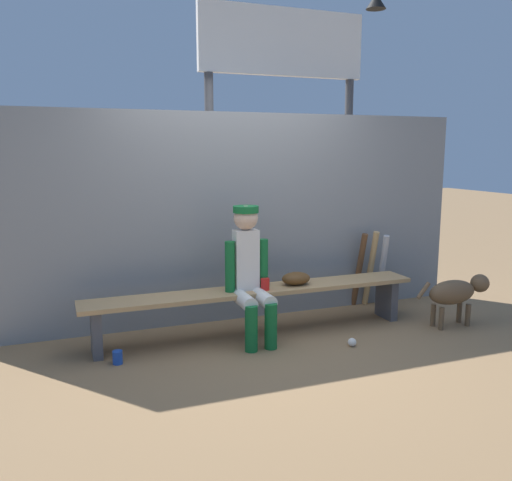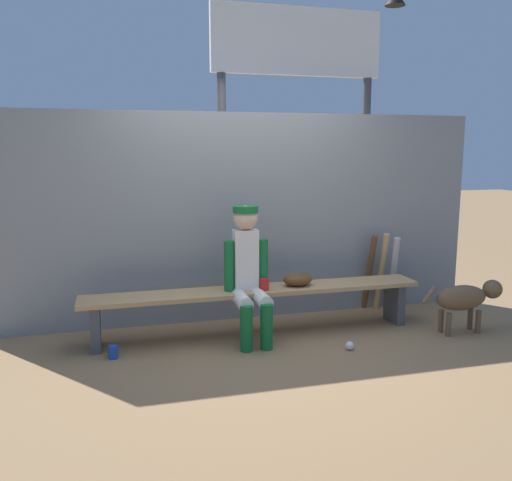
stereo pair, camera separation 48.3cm
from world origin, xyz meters
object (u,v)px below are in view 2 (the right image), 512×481
(baseball_glove, at_px, (298,279))
(cup_on_ground, at_px, (113,352))
(player_seated, at_px, (249,269))
(bat_wood_tan, at_px, (381,271))
(cup_on_bench, at_px, (265,284))
(bat_wood_dark, at_px, (369,272))
(scoreboard, at_px, (303,81))
(dog, at_px, (466,298))
(bat_aluminum_silver, at_px, (393,273))
(baseball, at_px, (350,346))
(dugout_bench, at_px, (256,297))

(baseball_glove, distance_m, cup_on_ground, 1.78)
(player_seated, xyz_separation_m, bat_wood_tan, (1.59, 0.52, -0.23))
(baseball_glove, bearing_deg, cup_on_bench, -167.11)
(bat_wood_dark, distance_m, scoreboard, 2.34)
(bat_wood_tan, height_order, dog, bat_wood_tan)
(bat_wood_tan, relative_size, cup_on_ground, 7.76)
(baseball_glove, relative_size, cup_on_bench, 2.55)
(bat_aluminum_silver, bearing_deg, baseball, -134.43)
(cup_on_ground, distance_m, cup_on_bench, 1.43)
(bat_wood_tan, bearing_deg, cup_on_ground, -166.62)
(cup_on_bench, bearing_deg, baseball_glove, 12.89)
(baseball_glove, bearing_deg, player_seated, -168.20)
(bat_wood_dark, bearing_deg, player_seated, -159.63)
(player_seated, bearing_deg, scoreboard, 55.72)
(bat_wood_tan, relative_size, baseball, 11.53)
(bat_wood_dark, height_order, bat_wood_tan, bat_wood_tan)
(bat_wood_dark, distance_m, baseball, 1.29)
(bat_wood_dark, xyz_separation_m, cup_on_ground, (-2.66, -0.69, -0.36))
(bat_aluminum_silver, height_order, scoreboard, scoreboard)
(bat_wood_dark, relative_size, baseball, 11.25)
(bat_aluminum_silver, xyz_separation_m, baseball, (-0.93, -0.95, -0.37))
(baseball, bearing_deg, player_seated, 148.26)
(player_seated, distance_m, baseball_glove, 0.54)
(baseball_glove, bearing_deg, scoreboard, 69.42)
(bat_wood_dark, bearing_deg, dugout_bench, -162.20)
(player_seated, xyz_separation_m, dog, (2.02, -0.34, -0.32))
(cup_on_bench, bearing_deg, player_seated, -170.66)
(bat_wood_tan, height_order, cup_on_ground, bat_wood_tan)
(cup_on_ground, xyz_separation_m, dog, (3.22, -0.20, 0.28))
(baseball_glove, distance_m, bat_wood_tan, 1.17)
(bat_aluminum_silver, bearing_deg, scoreboard, 122.96)
(bat_aluminum_silver, distance_m, dog, 0.88)
(cup_on_ground, bearing_deg, bat_wood_tan, 13.38)
(dugout_bench, bearing_deg, baseball_glove, 0.00)
(baseball_glove, distance_m, scoreboard, 2.50)
(scoreboard, xyz_separation_m, dog, (0.99, -1.86, -2.16))
(scoreboard, bearing_deg, player_seated, -124.28)
(cup_on_ground, relative_size, dog, 0.13)
(cup_on_ground, xyz_separation_m, cup_on_bench, (1.35, 0.17, 0.44))
(player_seated, relative_size, baseball, 16.42)
(baseball, distance_m, dog, 1.29)
(player_seated, relative_size, cup_on_bench, 11.05)
(baseball, xyz_separation_m, cup_on_bench, (-0.62, 0.51, 0.46))
(bat_wood_tan, distance_m, baseball, 1.35)
(player_seated, distance_m, dog, 2.08)
(cup_on_bench, bearing_deg, bat_aluminum_silver, 15.97)
(bat_wood_tan, xyz_separation_m, cup_on_bench, (-1.44, -0.49, 0.07))
(bat_wood_tan, bearing_deg, scoreboard, 119.19)
(bat_wood_dark, height_order, baseball, bat_wood_dark)
(bat_aluminum_silver, bearing_deg, cup_on_bench, -164.03)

